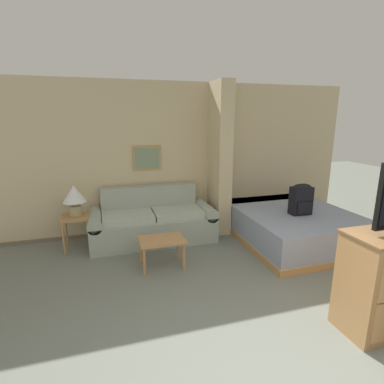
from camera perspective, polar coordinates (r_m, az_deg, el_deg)
The scene contains 8 objects.
wall_back at distance 5.36m, azimuth -4.27°, elevation 6.36°, with size 6.90×0.16×2.60m.
wall_partition_pillar at distance 5.26m, azimuth 5.30°, elevation 6.26°, with size 0.24×0.59×2.60m.
couch at distance 5.06m, azimuth -7.52°, elevation -5.62°, with size 2.03×0.84×0.87m.
coffee_table at distance 4.14m, azimuth -5.76°, elevation -9.62°, with size 0.61×0.41×0.41m.
side_table at distance 4.97m, azimuth -21.10°, elevation -5.21°, with size 0.44×0.44×0.54m.
table_lamp at distance 4.86m, azimuth -21.51°, elevation -0.70°, with size 0.35×0.35×0.47m.
bed at distance 5.30m, azimuth 18.29°, elevation -5.89°, with size 1.75×2.09×0.52m.
backpack at distance 4.97m, azimuth 20.08°, elevation -1.19°, with size 0.33×0.21×0.49m.
Camera 1 is at (-1.14, -1.44, 2.00)m, focal length 28.00 mm.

